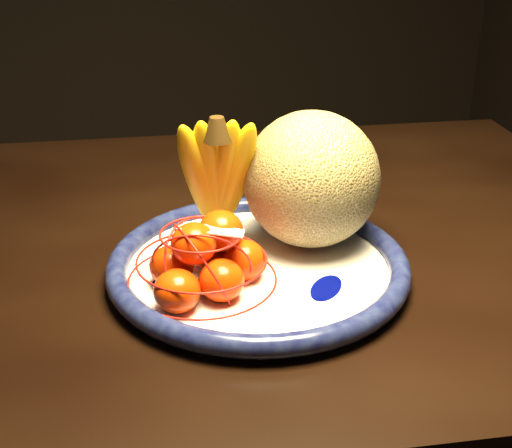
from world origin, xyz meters
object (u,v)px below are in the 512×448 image
object	(u,v)px
dining_table	(137,289)
banana_bunch	(217,172)
fruit_bowl	(258,267)
mandarin_bag	(205,261)
cantaloupe	(311,179)

from	to	relation	value
dining_table	banana_bunch	bearing A→B (deg)	-25.19
fruit_bowl	banana_bunch	size ratio (longest dim) A/B	1.89
mandarin_bag	banana_bunch	bearing A→B (deg)	69.06
banana_bunch	mandarin_bag	world-z (taller)	banana_bunch
dining_table	fruit_bowl	distance (m)	0.22
dining_table	mandarin_bag	bearing A→B (deg)	-62.22
dining_table	mandarin_bag	world-z (taller)	mandarin_bag
dining_table	cantaloupe	distance (m)	0.31
dining_table	fruit_bowl	size ratio (longest dim) A/B	4.18
fruit_bowl	cantaloupe	bearing A→B (deg)	30.17
cantaloupe	mandarin_bag	distance (m)	0.19
cantaloupe	mandarin_bag	world-z (taller)	cantaloupe
cantaloupe	mandarin_bag	bearing A→B (deg)	-153.65
cantaloupe	fruit_bowl	bearing A→B (deg)	-149.83
cantaloupe	banana_bunch	bearing A→B (deg)	166.28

